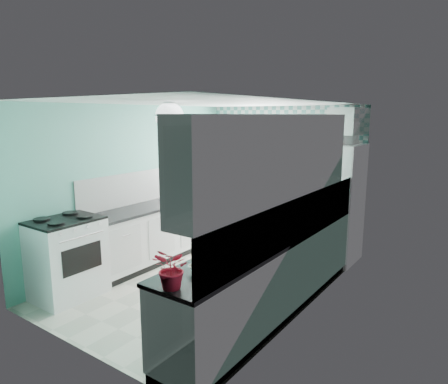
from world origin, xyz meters
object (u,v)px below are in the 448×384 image
Objects in this scene: stove at (67,257)px; sink at (305,222)px; fruit_bowl at (205,269)px; potted_plant at (173,269)px; fridge at (332,203)px; ceiling_light at (170,117)px; microwave at (336,133)px.

stove is 1.89× the size of sink.
fruit_bowl is 0.79× the size of potted_plant.
fridge reaches higher than fruit_bowl.
ceiling_light reaches higher than sink.
fruit_bowl is (1.20, -0.88, -1.35)m from ceiling_light.
fruit_bowl is at bearing 89.60° from microwave.
microwave is (2.31, 3.32, 1.53)m from stove.
potted_plant reaches higher than fruit_bowl.
fruit_bowl is at bearing -92.11° from fridge.
stove is (-2.31, -3.32, -0.41)m from fridge.
fridge is 1.30m from sink.
fruit_bowl is at bearing -36.14° from ceiling_light.
potted_plant is 0.57× the size of microwave.
fridge reaches higher than stove.
potted_plant reaches higher than stove.
microwave reaches higher than fridge.
stove is 3.72× the size of fruit_bowl.
potted_plant is (1.20, -1.30, -1.21)m from ceiling_light.
microwave reaches higher than fruit_bowl.
fridge reaches higher than potted_plant.
potted_plant is at bearing -47.35° from ceiling_light.
sink is at bearing 92.26° from microwave.
sink is 1.72m from microwave.
stove is 2.53m from potted_plant.
ceiling_light is at bearing -116.76° from fridge.
potted_plant is at bearing -91.05° from sink.
ceiling_light is 0.57× the size of microwave.
microwave is (-0.09, 3.90, 0.95)m from potted_plant.
microwave is at bearing 91.49° from fruit_bowl.
sink is 0.88× the size of microwave.
fridge is at bearing 66.84° from ceiling_light.
microwave is (-0.09, 1.29, 1.13)m from sink.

